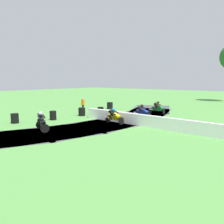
{
  "coord_description": "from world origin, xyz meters",
  "views": [
    {
      "loc": [
        11.22,
        -14.43,
        3.53
      ],
      "look_at": [
        -0.04,
        -0.53,
        0.9
      ],
      "focal_mm": 35.17,
      "sensor_mm": 36.0,
      "label": 1
    }
  ],
  "objects_px": {
    "tire_stack_mid_b": "(82,112)",
    "tire_stack_extra_a": "(110,106)",
    "motorcycle_trailing_blue": "(142,112)",
    "tire_stack_mid_a": "(53,115)",
    "tire_stack_far": "(101,110)",
    "motorcycle_chase_yellow": "(114,116)",
    "motorcycle_fourth_green": "(158,108)",
    "motorcycle_lead_black": "(42,122)",
    "tire_stack_near": "(15,118)",
    "track_marshal": "(83,105)"
  },
  "relations": [
    {
      "from": "tire_stack_far",
      "to": "tire_stack_extra_a",
      "type": "height_order",
      "value": "tire_stack_extra_a"
    },
    {
      "from": "tire_stack_extra_a",
      "to": "tire_stack_near",
      "type": "bearing_deg",
      "value": -91.64
    },
    {
      "from": "track_marshal",
      "to": "motorcycle_chase_yellow",
      "type": "bearing_deg",
      "value": -21.89
    },
    {
      "from": "tire_stack_near",
      "to": "tire_stack_extra_a",
      "type": "distance_m",
      "value": 11.85
    },
    {
      "from": "motorcycle_chase_yellow",
      "to": "motorcycle_trailing_blue",
      "type": "distance_m",
      "value": 3.6
    },
    {
      "from": "tire_stack_extra_a",
      "to": "track_marshal",
      "type": "distance_m",
      "value": 4.42
    },
    {
      "from": "tire_stack_near",
      "to": "tire_stack_mid_a",
      "type": "distance_m",
      "value": 3.12
    },
    {
      "from": "motorcycle_trailing_blue",
      "to": "tire_stack_extra_a",
      "type": "height_order",
      "value": "motorcycle_trailing_blue"
    },
    {
      "from": "motorcycle_lead_black",
      "to": "tire_stack_near",
      "type": "xyz_separation_m",
      "value": [
        -4.16,
        0.19,
        -0.26
      ]
    },
    {
      "from": "motorcycle_fourth_green",
      "to": "tire_stack_far",
      "type": "distance_m",
      "value": 6.08
    },
    {
      "from": "motorcycle_chase_yellow",
      "to": "motorcycle_trailing_blue",
      "type": "height_order",
      "value": "motorcycle_trailing_blue"
    },
    {
      "from": "motorcycle_lead_black",
      "to": "motorcycle_fourth_green",
      "type": "height_order",
      "value": "motorcycle_lead_black"
    },
    {
      "from": "motorcycle_fourth_green",
      "to": "tire_stack_mid_b",
      "type": "bearing_deg",
      "value": -134.91
    },
    {
      "from": "motorcycle_fourth_green",
      "to": "tire_stack_near",
      "type": "distance_m",
      "value": 13.47
    },
    {
      "from": "tire_stack_mid_b",
      "to": "tire_stack_far",
      "type": "distance_m",
      "value": 2.74
    },
    {
      "from": "motorcycle_chase_yellow",
      "to": "tire_stack_mid_a",
      "type": "height_order",
      "value": "motorcycle_chase_yellow"
    },
    {
      "from": "motorcycle_trailing_blue",
      "to": "track_marshal",
      "type": "bearing_deg",
      "value": -171.24
    },
    {
      "from": "motorcycle_trailing_blue",
      "to": "tire_stack_mid_a",
      "type": "relative_size",
      "value": 2.1
    },
    {
      "from": "motorcycle_trailing_blue",
      "to": "tire_stack_extra_a",
      "type": "distance_m",
      "value": 7.45
    },
    {
      "from": "motorcycle_trailing_blue",
      "to": "tire_stack_mid_a",
      "type": "xyz_separation_m",
      "value": [
        -5.8,
        -5.59,
        -0.24
      ]
    },
    {
      "from": "tire_stack_near",
      "to": "tire_stack_mid_a",
      "type": "height_order",
      "value": "same"
    },
    {
      "from": "track_marshal",
      "to": "tire_stack_near",
      "type": "bearing_deg",
      "value": -91.8
    },
    {
      "from": "motorcycle_lead_black",
      "to": "tire_stack_near",
      "type": "relative_size",
      "value": 2.1
    },
    {
      "from": "tire_stack_mid_b",
      "to": "motorcycle_fourth_green",
      "type": "bearing_deg",
      "value": 45.09
    },
    {
      "from": "motorcycle_fourth_green",
      "to": "track_marshal",
      "type": "height_order",
      "value": "track_marshal"
    },
    {
      "from": "tire_stack_far",
      "to": "track_marshal",
      "type": "xyz_separation_m",
      "value": [
        -1.29,
        -1.38,
        0.52
      ]
    },
    {
      "from": "motorcycle_lead_black",
      "to": "tire_stack_far",
      "type": "height_order",
      "value": "motorcycle_lead_black"
    },
    {
      "from": "track_marshal",
      "to": "tire_stack_mid_b",
      "type": "bearing_deg",
      "value": -47.15
    },
    {
      "from": "tire_stack_mid_b",
      "to": "track_marshal",
      "type": "relative_size",
      "value": 0.49
    },
    {
      "from": "tire_stack_mid_b",
      "to": "tire_stack_mid_a",
      "type": "bearing_deg",
      "value": -95.66
    },
    {
      "from": "motorcycle_lead_black",
      "to": "tire_stack_far",
      "type": "xyz_separation_m",
      "value": [
        -2.64,
        9.01,
        -0.36
      ]
    },
    {
      "from": "motorcycle_trailing_blue",
      "to": "motorcycle_fourth_green",
      "type": "relative_size",
      "value": 0.99
    },
    {
      "from": "tire_stack_far",
      "to": "motorcycle_fourth_green",
      "type": "bearing_deg",
      "value": 26.64
    },
    {
      "from": "tire_stack_mid_a",
      "to": "tire_stack_far",
      "type": "bearing_deg",
      "value": 86.76
    },
    {
      "from": "motorcycle_chase_yellow",
      "to": "motorcycle_fourth_green",
      "type": "relative_size",
      "value": 0.99
    },
    {
      "from": "motorcycle_chase_yellow",
      "to": "tire_stack_mid_b",
      "type": "relative_size",
      "value": 2.11
    },
    {
      "from": "motorcycle_lead_black",
      "to": "tire_stack_extra_a",
      "type": "relative_size",
      "value": 2.1
    },
    {
      "from": "tire_stack_far",
      "to": "tire_stack_near",
      "type": "bearing_deg",
      "value": -99.79
    },
    {
      "from": "motorcycle_trailing_blue",
      "to": "tire_stack_far",
      "type": "height_order",
      "value": "motorcycle_trailing_blue"
    },
    {
      "from": "motorcycle_fourth_green",
      "to": "tire_stack_mid_b",
      "type": "xyz_separation_m",
      "value": [
        -5.45,
        -5.47,
        -0.26
      ]
    },
    {
      "from": "motorcycle_chase_yellow",
      "to": "tire_stack_near",
      "type": "xyz_separation_m",
      "value": [
        -6.53,
        -4.91,
        -0.23
      ]
    },
    {
      "from": "tire_stack_far",
      "to": "tire_stack_mid_a",
      "type": "bearing_deg",
      "value": -93.24
    },
    {
      "from": "motorcycle_lead_black",
      "to": "track_marshal",
      "type": "xyz_separation_m",
      "value": [
        -3.92,
        7.63,
        0.16
      ]
    },
    {
      "from": "motorcycle_fourth_green",
      "to": "track_marshal",
      "type": "distance_m",
      "value": 7.87
    },
    {
      "from": "motorcycle_lead_black",
      "to": "tire_stack_mid_b",
      "type": "bearing_deg",
      "value": 112.98
    },
    {
      "from": "motorcycle_trailing_blue",
      "to": "motorcycle_chase_yellow",
      "type": "bearing_deg",
      "value": -97.26
    },
    {
      "from": "tire_stack_mid_b",
      "to": "tire_stack_extra_a",
      "type": "xyz_separation_m",
      "value": [
        -1.16,
        5.77,
        0.0
      ]
    },
    {
      "from": "motorcycle_lead_black",
      "to": "motorcycle_trailing_blue",
      "type": "distance_m",
      "value": 9.12
    },
    {
      "from": "motorcycle_trailing_blue",
      "to": "tire_stack_extra_a",
      "type": "xyz_separation_m",
      "value": [
        -6.64,
        3.36,
        -0.24
      ]
    },
    {
      "from": "tire_stack_mid_a",
      "to": "tire_stack_far",
      "type": "height_order",
      "value": "tire_stack_mid_a"
    }
  ]
}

